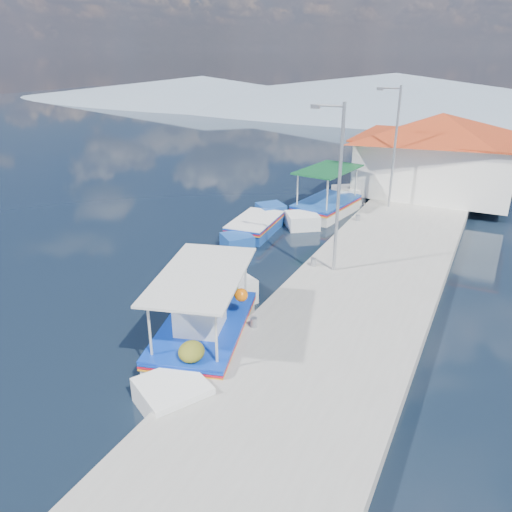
% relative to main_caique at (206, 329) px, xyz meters
% --- Properties ---
extents(ground, '(160.00, 160.00, 0.00)m').
position_rel_main_caique_xyz_m(ground, '(-2.60, 3.74, -0.50)').
color(ground, black).
rests_on(ground, ground).
extents(quay, '(5.00, 44.00, 0.50)m').
position_rel_main_caique_xyz_m(quay, '(3.30, 9.74, -0.25)').
color(quay, '#A4A199').
rests_on(quay, ground).
extents(bollards, '(0.20, 17.20, 0.30)m').
position_rel_main_caique_xyz_m(bollards, '(1.20, 8.99, 0.15)').
color(bollards, '#A5A8AD').
rests_on(bollards, quay).
extents(main_caique, '(3.67, 7.51, 2.57)m').
position_rel_main_caique_xyz_m(main_caique, '(0.00, 0.00, 0.00)').
color(main_caique, white).
rests_on(main_caique, ground).
extents(caique_green_canopy, '(2.83, 7.16, 2.71)m').
position_rel_main_caique_xyz_m(caique_green_canopy, '(-0.98, 13.59, -0.09)').
color(caique_green_canopy, white).
rests_on(caique_green_canopy, ground).
extents(caique_blue_hull, '(2.10, 6.01, 1.07)m').
position_rel_main_caique_xyz_m(caique_blue_hull, '(-3.01, 9.30, -0.21)').
color(caique_blue_hull, '#19489A').
rests_on(caique_blue_hull, ground).
extents(harbor_building, '(10.49, 10.49, 4.40)m').
position_rel_main_caique_xyz_m(harbor_building, '(3.59, 18.74, 2.28)').
color(harbor_building, white).
rests_on(harbor_building, quay).
extents(lamp_post_near, '(1.21, 0.14, 6.00)m').
position_rel_main_caique_xyz_m(lamp_post_near, '(1.90, 5.74, 3.36)').
color(lamp_post_near, '#A5A8AD').
rests_on(lamp_post_near, quay).
extents(lamp_post_far, '(1.21, 0.14, 6.00)m').
position_rel_main_caique_xyz_m(lamp_post_far, '(1.90, 14.74, 3.36)').
color(lamp_post_far, '#A5A8AD').
rests_on(lamp_post_far, quay).
extents(mountain_ridge, '(171.40, 96.00, 5.50)m').
position_rel_main_caique_xyz_m(mountain_ridge, '(3.94, 59.74, 1.54)').
color(mountain_ridge, gray).
rests_on(mountain_ridge, ground).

